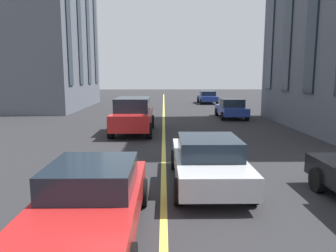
{
  "coord_description": "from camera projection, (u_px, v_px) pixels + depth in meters",
  "views": [
    {
      "loc": [
        5.94,
        -0.01,
        3.0
      ],
      "look_at": [
        15.94,
        -0.14,
        1.43
      ],
      "focal_mm": 34.0,
      "sensor_mm": 36.0,
      "label": 1
    }
  ],
  "objects": [
    {
      "name": "car_red_trailing",
      "position": [
        91.0,
        200.0,
        5.97
      ],
      "size": [
        4.4,
        1.95,
        1.37
      ],
      "color": "#B21E1E",
      "rests_on": "ground_plane"
    },
    {
      "name": "car_red_mid",
      "position": [
        133.0,
        115.0,
        16.89
      ],
      "size": [
        4.7,
        2.14,
        1.88
      ],
      "color": "#B21E1E",
      "rests_on": "ground_plane"
    },
    {
      "name": "building_left_near",
      "position": [
        23.0,
        20.0,
        29.5
      ],
      "size": [
        13.2,
        11.3,
        16.32
      ],
      "color": "#565B66",
      "rests_on": "ground_plane"
    },
    {
      "name": "lane_centre_line",
      "position": [
        164.0,
        143.0,
        14.35
      ],
      "size": [
        80.0,
        0.16,
        0.01
      ],
      "color": "#D8C64C",
      "rests_on": "ground_plane"
    },
    {
      "name": "car_blue_far",
      "position": [
        207.0,
        97.0,
        35.57
      ],
      "size": [
        4.4,
        1.95,
        1.37
      ],
      "color": "navy",
      "rests_on": "ground_plane"
    },
    {
      "name": "car_blue_near",
      "position": [
        231.0,
        108.0,
        22.99
      ],
      "size": [
        3.9,
        1.89,
        1.4
      ],
      "color": "navy",
      "rests_on": "ground_plane"
    },
    {
      "name": "car_silver_oncoming",
      "position": [
        208.0,
        160.0,
        8.81
      ],
      "size": [
        4.4,
        1.95,
        1.37
      ],
      "color": "#B7BABF",
      "rests_on": "ground_plane"
    }
  ]
}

